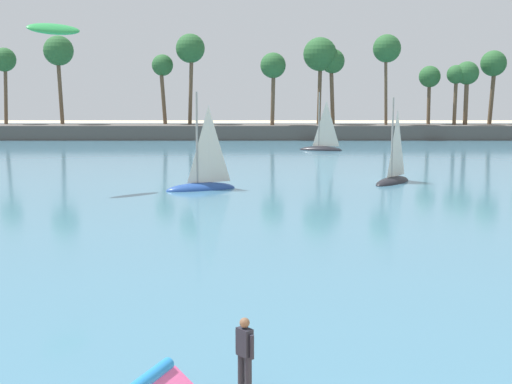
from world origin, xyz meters
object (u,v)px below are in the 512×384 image
object	(u,v)px
kite_aloft_low_near_shore	(51,29)
sailboat_toward_headland	(319,145)
person_at_waterline	(243,354)
sailboat_far_left	(200,180)
sailboat_mid_bay	(391,175)

from	to	relation	value
kite_aloft_low_near_shore	sailboat_toward_headland	bearing A→B (deg)	15.90
person_at_waterline	sailboat_far_left	size ratio (longest dim) A/B	0.26
person_at_waterline	sailboat_far_left	world-z (taller)	sailboat_far_left
sailboat_mid_bay	sailboat_far_left	xyz separation A→B (m)	(-12.42, -3.11, 0.04)
sailboat_mid_bay	kite_aloft_low_near_shore	size ratio (longest dim) A/B	1.83
sailboat_mid_bay	sailboat_far_left	bearing A→B (deg)	-165.94
sailboat_mid_bay	sailboat_toward_headland	size ratio (longest dim) A/B	0.97
sailboat_toward_headland	sailboat_far_left	distance (m)	29.25
person_at_waterline	kite_aloft_low_near_shore	distance (m)	31.76
sailboat_mid_bay	sailboat_far_left	distance (m)	12.81
person_at_waterline	sailboat_toward_headland	size ratio (longest dim) A/B	0.27
sailboat_toward_headland	sailboat_far_left	world-z (taller)	sailboat_far_left
person_at_waterline	sailboat_far_left	bearing A→B (deg)	96.05
sailboat_mid_bay	kite_aloft_low_near_shore	world-z (taller)	kite_aloft_low_near_shore
person_at_waterline	sailboat_toward_headland	xyz separation A→B (m)	(6.86, 56.64, -0.27)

